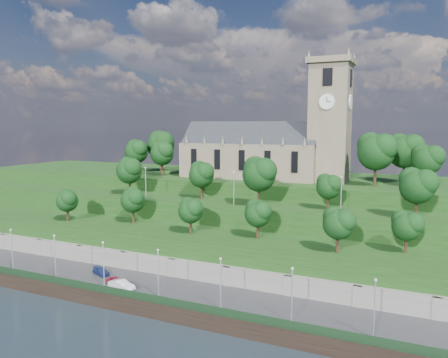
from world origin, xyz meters
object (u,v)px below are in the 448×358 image
at_px(church, 271,146).
at_px(car_middle, 122,285).
at_px(car_right, 101,271).
at_px(car_left, 117,281).

bearing_deg(church, car_middle, -102.71).
xyz_separation_m(church, car_right, (-17.24, -38.99, -19.94)).
bearing_deg(car_middle, car_right, 69.98).
xyz_separation_m(church, car_left, (-11.73, -41.67, -19.90)).
height_order(car_middle, car_right, car_middle).
relative_size(car_left, car_middle, 0.80).
relative_size(car_middle, car_right, 1.15).
distance_m(car_left, car_right, 6.12).
height_order(church, car_left, church).
bearing_deg(church, car_left, -105.73).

